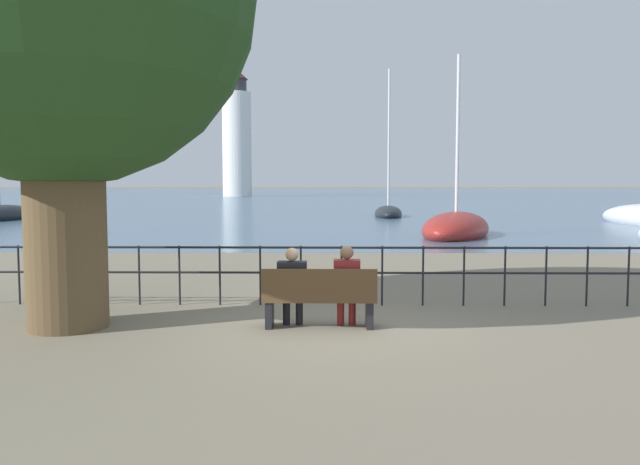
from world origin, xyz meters
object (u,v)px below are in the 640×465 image
at_px(seated_person_left, 292,283).
at_px(sailboat_2, 388,212).
at_px(sailboat_0, 456,229).
at_px(sailboat_3, 0,214).
at_px(harbor_lighthouse, 237,138).
at_px(seated_person_right, 347,282).
at_px(park_bench, 319,299).

xyz_separation_m(seated_person_left, sailboat_2, (4.37, 31.89, -0.36)).
distance_m(sailboat_0, sailboat_3, 27.38).
relative_size(sailboat_3, harbor_lighthouse, 0.57).
bearing_deg(seated_person_left, sailboat_3, 124.75).
distance_m(seated_person_right, sailboat_2, 32.09).
height_order(sailboat_0, harbor_lighthouse, harbor_lighthouse).
distance_m(seated_person_left, harbor_lighthouse, 103.46).
height_order(seated_person_right, sailboat_3, sailboat_3).
bearing_deg(sailboat_3, seated_person_left, -50.05).
distance_m(park_bench, seated_person_right, 0.48).
bearing_deg(seated_person_left, park_bench, -10.75).
relative_size(sailboat_0, sailboat_2, 0.78).
xyz_separation_m(seated_person_right, sailboat_0, (4.91, 16.37, -0.36)).
distance_m(park_bench, harbor_lighthouse, 103.62).
bearing_deg(sailboat_2, park_bench, -92.31).
height_order(sailboat_0, sailboat_3, sailboat_3).
bearing_deg(harbor_lighthouse, seated_person_left, -81.05).
distance_m(seated_person_right, sailboat_0, 17.09).
xyz_separation_m(sailboat_2, sailboat_3, (-23.58, -4.19, 0.03)).
bearing_deg(seated_person_left, sailboat_2, 82.20).
xyz_separation_m(seated_person_right, sailboat_2, (3.56, 31.89, -0.38)).
xyz_separation_m(park_bench, sailboat_3, (-19.62, 27.77, -0.10)).
height_order(sailboat_3, harbor_lighthouse, harbor_lighthouse).
relative_size(seated_person_right, sailboat_2, 0.12).
bearing_deg(harbor_lighthouse, sailboat_2, -73.72).
distance_m(sailboat_2, sailboat_3, 23.95).
bearing_deg(sailboat_2, sailboat_3, -165.16).
xyz_separation_m(seated_person_right, sailboat_3, (-20.03, 27.70, -0.34)).
bearing_deg(seated_person_right, sailboat_2, 83.63).
height_order(park_bench, seated_person_left, seated_person_left).
xyz_separation_m(park_bench, seated_person_right, (0.41, 0.08, 0.24)).
xyz_separation_m(sailboat_2, harbor_lighthouse, (-20.40, 69.86, 10.08)).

